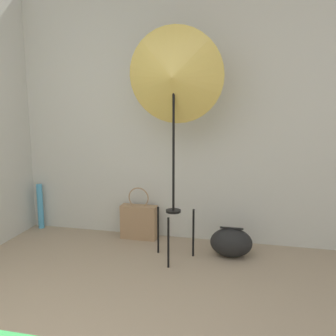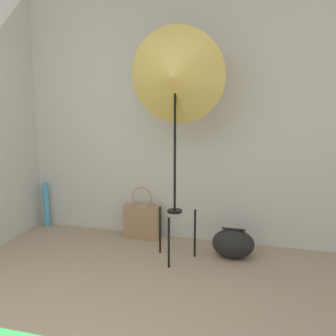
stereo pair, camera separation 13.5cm
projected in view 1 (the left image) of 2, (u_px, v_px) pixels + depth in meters
name	position (u px, v px, depth m)	size (l,w,h in m)	color
wall_back	(150.00, 115.00, 4.07)	(8.00, 0.05, 2.60)	beige
photo_umbrella	(174.00, 78.00, 3.36)	(0.85, 0.35, 2.09)	black
tote_bag	(139.00, 221.00, 4.15)	(0.38, 0.13, 0.56)	#9E7A56
duffel_bag	(231.00, 242.00, 3.69)	(0.39, 0.27, 0.28)	black
paper_roll	(40.00, 206.00, 4.46)	(0.06, 0.06, 0.51)	#4CA3D1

